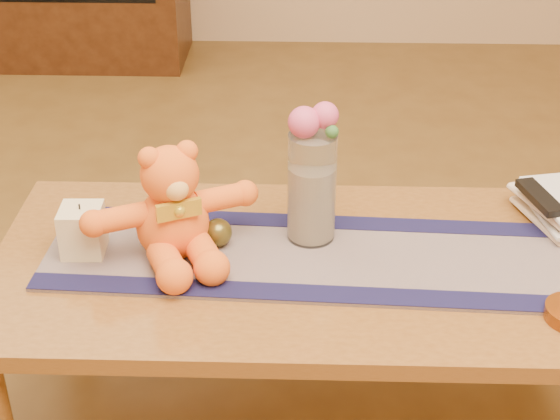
{
  "coord_description": "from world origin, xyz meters",
  "views": [
    {
      "loc": [
        -0.0,
        -1.57,
        1.51
      ],
      "look_at": [
        -0.05,
        0.0,
        0.58
      ],
      "focal_mm": 54.03,
      "sensor_mm": 36.0,
      "label": 1
    }
  ],
  "objects_px": {
    "book_bottom": "(533,222)",
    "tv_remote": "(540,197)",
    "teddy_bear": "(171,202)",
    "pillar_candle": "(83,230)",
    "glass_vase": "(312,187)",
    "bronze_ball": "(218,232)"
  },
  "relations": [
    {
      "from": "pillar_candle",
      "to": "glass_vase",
      "type": "xyz_separation_m",
      "value": [
        0.51,
        0.08,
        0.07
      ]
    },
    {
      "from": "pillar_candle",
      "to": "tv_remote",
      "type": "relative_size",
      "value": 0.69
    },
    {
      "from": "glass_vase",
      "to": "bronze_ball",
      "type": "distance_m",
      "value": 0.24
    },
    {
      "from": "pillar_candle",
      "to": "tv_remote",
      "type": "bearing_deg",
      "value": 7.8
    },
    {
      "from": "book_bottom",
      "to": "tv_remote",
      "type": "relative_size",
      "value": 1.39
    },
    {
      "from": "teddy_bear",
      "to": "book_bottom",
      "type": "relative_size",
      "value": 1.68
    },
    {
      "from": "book_bottom",
      "to": "teddy_bear",
      "type": "bearing_deg",
      "value": 171.55
    },
    {
      "from": "bronze_ball",
      "to": "pillar_candle",
      "type": "bearing_deg",
      "value": -173.1
    },
    {
      "from": "bronze_ball",
      "to": "tv_remote",
      "type": "distance_m",
      "value": 0.75
    },
    {
      "from": "glass_vase",
      "to": "bronze_ball",
      "type": "bearing_deg",
      "value": -168.66
    },
    {
      "from": "bronze_ball",
      "to": "tv_remote",
      "type": "bearing_deg",
      "value": 8.15
    },
    {
      "from": "teddy_bear",
      "to": "glass_vase",
      "type": "xyz_separation_m",
      "value": [
        0.31,
        0.07,
        0.0
      ]
    },
    {
      "from": "teddy_bear",
      "to": "bronze_ball",
      "type": "distance_m",
      "value": 0.14
    },
    {
      "from": "glass_vase",
      "to": "tv_remote",
      "type": "xyz_separation_m",
      "value": [
        0.53,
        0.06,
        -0.05
      ]
    },
    {
      "from": "glass_vase",
      "to": "book_bottom",
      "type": "xyz_separation_m",
      "value": [
        0.53,
        0.07,
        -0.13
      ]
    },
    {
      "from": "book_bottom",
      "to": "pillar_candle",
      "type": "bearing_deg",
      "value": 170.21
    },
    {
      "from": "teddy_bear",
      "to": "book_bottom",
      "type": "xyz_separation_m",
      "value": [
        0.84,
        0.14,
        -0.12
      ]
    },
    {
      "from": "glass_vase",
      "to": "book_bottom",
      "type": "relative_size",
      "value": 1.17
    },
    {
      "from": "teddy_bear",
      "to": "pillar_candle",
      "type": "relative_size",
      "value": 3.38
    },
    {
      "from": "teddy_bear",
      "to": "tv_remote",
      "type": "height_order",
      "value": "teddy_bear"
    },
    {
      "from": "teddy_bear",
      "to": "glass_vase",
      "type": "bearing_deg",
      "value": -11.6
    },
    {
      "from": "glass_vase",
      "to": "book_bottom",
      "type": "height_order",
      "value": "glass_vase"
    }
  ]
}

